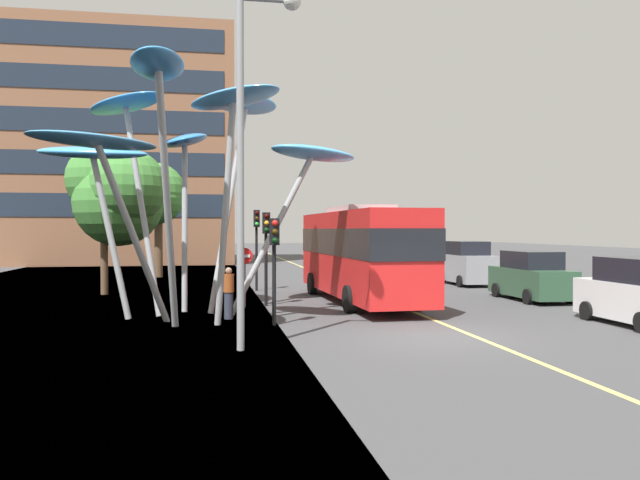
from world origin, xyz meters
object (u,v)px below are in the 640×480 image
(traffic_light_kerb_far, at_px, (266,238))
(car_side_street, at_px, (430,261))
(traffic_light_island_mid, at_px, (257,232))
(car_parked_near, at_px, (640,294))
(leaf_sculpture, at_px, (188,134))
(car_parked_far, at_px, (467,264))
(car_parked_mid, at_px, (531,277))
(car_far_side, at_px, (393,256))
(street_lamp, at_px, (253,125))
(traffic_light_kerb_near, at_px, (274,248))
(pedestrian, at_px, (229,293))
(no_entry_sign, at_px, (245,267))
(red_bus, at_px, (359,250))

(traffic_light_kerb_far, xyz_separation_m, car_side_street, (11.14, 13.12, -1.57))
(traffic_light_island_mid, relative_size, car_parked_near, 0.89)
(leaf_sculpture, bearing_deg, car_parked_far, 35.82)
(car_parked_mid, bearing_deg, car_side_street, 88.82)
(leaf_sculpture, bearing_deg, traffic_light_kerb_far, 43.51)
(traffic_light_kerb_far, height_order, car_far_side, traffic_light_kerb_far)
(traffic_light_kerb_far, xyz_separation_m, street_lamp, (-1.07, -8.66, 2.81))
(traffic_light_kerb_far, bearing_deg, traffic_light_kerb_near, -92.16)
(street_lamp, relative_size, pedestrian, 5.15)
(car_side_street, bearing_deg, leaf_sculpture, -131.45)
(traffic_light_kerb_near, distance_m, traffic_light_island_mid, 10.99)
(car_parked_far, bearing_deg, car_parked_mid, -92.21)
(leaf_sculpture, distance_m, no_entry_sign, 5.51)
(red_bus, xyz_separation_m, car_parked_near, (6.88, -7.44, -1.12))
(street_lamp, bearing_deg, car_parked_near, 9.21)
(car_parked_mid, height_order, car_parked_far, car_parked_far)
(traffic_light_kerb_far, relative_size, car_parked_near, 0.83)
(car_parked_mid, relative_size, car_parked_far, 1.12)
(car_parked_far, relative_size, car_far_side, 0.87)
(leaf_sculpture, relative_size, traffic_light_kerb_far, 3.02)
(car_parked_far, relative_size, car_side_street, 0.90)
(no_entry_sign, bearing_deg, red_bus, 10.35)
(traffic_light_kerb_near, height_order, traffic_light_kerb_far, traffic_light_kerb_far)
(car_parked_far, bearing_deg, car_parked_near, -92.02)
(car_parked_mid, bearing_deg, street_lamp, -143.40)
(car_parked_near, distance_m, car_side_street, 19.89)
(pedestrian, bearing_deg, leaf_sculpture, 155.12)
(traffic_light_kerb_far, height_order, car_parked_far, traffic_light_kerb_far)
(red_bus, xyz_separation_m, street_lamp, (-4.83, -9.34, 3.30))
(leaf_sculpture, xyz_separation_m, traffic_light_kerb_near, (2.59, -2.30, -3.65))
(red_bus, distance_m, street_lamp, 11.02)
(car_parked_near, bearing_deg, street_lamp, -170.79)
(traffic_light_kerb_far, bearing_deg, car_side_street, 49.67)
(car_parked_far, bearing_deg, traffic_light_kerb_far, -146.37)
(traffic_light_kerb_far, distance_m, car_parked_far, 13.47)
(car_parked_near, bearing_deg, car_parked_mid, 88.18)
(traffic_light_island_mid, height_order, street_lamp, street_lamp)
(leaf_sculpture, height_order, car_parked_near, leaf_sculpture)
(car_parked_mid, xyz_separation_m, car_parked_far, (0.28, 7.21, 0.13))
(red_bus, bearing_deg, traffic_light_kerb_far, -169.75)
(leaf_sculpture, bearing_deg, car_parked_mid, 11.75)
(street_lamp, distance_m, no_entry_sign, 9.36)
(traffic_light_kerb_near, distance_m, car_parked_near, 11.08)
(leaf_sculpture, height_order, traffic_light_island_mid, leaf_sculpture)
(car_side_street, bearing_deg, street_lamp, -119.26)
(car_far_side, xyz_separation_m, street_lamp, (-12.11, -29.23, 4.41))
(car_far_side, bearing_deg, pedestrian, -117.79)
(car_parked_mid, bearing_deg, red_bus, 176.16)
(car_side_street, bearing_deg, red_bus, -120.65)
(traffic_light_kerb_far, xyz_separation_m, pedestrian, (-1.50, -3.23, -1.73))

